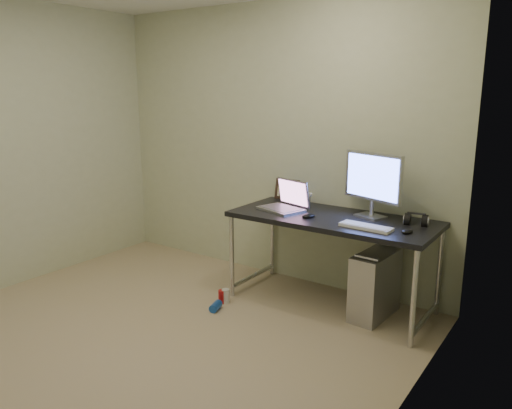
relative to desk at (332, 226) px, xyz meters
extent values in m
plane|color=tan|center=(-0.81, -1.39, -0.67)|extent=(3.50, 3.50, 0.00)
cube|color=beige|center=(-0.81, 0.36, 0.58)|extent=(3.50, 0.02, 2.50)
cube|color=beige|center=(0.94, -1.39, 0.58)|extent=(0.02, 3.50, 2.50)
cube|color=black|center=(0.00, 0.00, 0.06)|extent=(1.63, 0.71, 0.04)
cylinder|color=silver|center=(-0.77, -0.32, -0.32)|extent=(0.04, 0.04, 0.71)
cylinder|color=silver|center=(-0.77, 0.32, -0.32)|extent=(0.04, 0.04, 0.71)
cylinder|color=silver|center=(0.77, -0.32, -0.32)|extent=(0.04, 0.04, 0.71)
cylinder|color=silver|center=(0.77, 0.32, -0.32)|extent=(0.04, 0.04, 0.71)
cylinder|color=silver|center=(-0.77, 0.00, -0.59)|extent=(0.04, 0.63, 0.04)
cylinder|color=silver|center=(0.77, 0.00, -0.59)|extent=(0.04, 0.63, 0.04)
cube|color=silver|center=(0.38, 0.01, -0.41)|extent=(0.25, 0.51, 0.52)
cylinder|color=#B7B8BE|center=(0.38, -0.20, -0.14)|extent=(0.19, 0.04, 0.02)
cylinder|color=#B7B8BE|center=(0.38, 0.21, -0.14)|extent=(0.19, 0.04, 0.02)
cylinder|color=black|center=(0.33, 0.31, -0.27)|extent=(0.01, 0.16, 0.69)
cylinder|color=black|center=(0.42, 0.29, -0.29)|extent=(0.02, 0.11, 0.71)
cylinder|color=#B01417|center=(-0.75, -0.48, -0.62)|extent=(0.08, 0.08, 0.11)
cylinder|color=silver|center=(-0.73, -0.46, -0.61)|extent=(0.07, 0.07, 0.12)
cylinder|color=#194DB1|center=(-0.70, -0.63, -0.64)|extent=(0.10, 0.14, 0.07)
cube|color=#B7B8BE|center=(-0.45, -0.05, 0.09)|extent=(0.41, 0.34, 0.02)
cube|color=slate|center=(-0.45, -0.05, 0.10)|extent=(0.36, 0.29, 0.00)
cube|color=#96959D|center=(-0.41, 0.08, 0.21)|extent=(0.36, 0.15, 0.23)
cube|color=#7D4E6F|center=(-0.41, 0.07, 0.21)|extent=(0.32, 0.13, 0.20)
cube|color=#B7B8BE|center=(0.25, 0.15, 0.08)|extent=(0.26, 0.22, 0.02)
cylinder|color=#B7B8BE|center=(0.25, 0.17, 0.15)|extent=(0.04, 0.04, 0.12)
cube|color=#B7B8BE|center=(0.25, 0.16, 0.40)|extent=(0.53, 0.21, 0.38)
cube|color=#506BF5|center=(0.25, 0.14, 0.40)|extent=(0.47, 0.17, 0.33)
cube|color=white|center=(0.35, -0.17, 0.09)|extent=(0.39, 0.15, 0.02)
ellipsoid|color=black|center=(0.64, -0.12, 0.09)|extent=(0.08, 0.12, 0.04)
ellipsoid|color=black|center=(-0.15, -0.13, 0.10)|extent=(0.11, 0.14, 0.04)
cylinder|color=black|center=(0.56, 0.14, 0.11)|extent=(0.06, 0.11, 0.10)
cylinder|color=black|center=(0.68, 0.14, 0.11)|extent=(0.06, 0.11, 0.10)
cube|color=black|center=(0.62, 0.14, 0.16)|extent=(0.14, 0.04, 0.01)
cube|color=black|center=(-0.62, 0.33, 0.17)|extent=(0.24, 0.09, 0.19)
cylinder|color=silver|center=(-0.36, 0.28, 0.12)|extent=(0.01, 0.01, 0.08)
cylinder|color=white|center=(-0.36, 0.28, 0.17)|extent=(0.04, 0.03, 0.04)
camera|label=1|loc=(1.68, -3.50, 1.07)|focal=35.00mm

